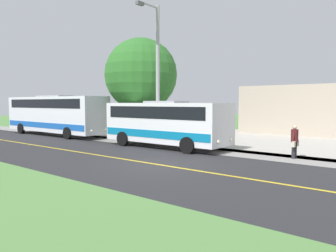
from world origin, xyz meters
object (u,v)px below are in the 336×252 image
object	(u,v)px
shuttle_bus_front	(166,122)
transit_bus_rear	(55,113)
tree_curbside	(141,75)
pedestrian_with_bags	(295,141)
street_light_pole	(157,70)

from	to	relation	value
shuttle_bus_front	transit_bus_rear	world-z (taller)	transit_bus_rear
transit_bus_rear	tree_curbside	world-z (taller)	tree_curbside
transit_bus_rear	tree_curbside	size ratio (longest dim) A/B	1.50
shuttle_bus_front	transit_bus_rear	bearing A→B (deg)	-89.65
pedestrian_with_bags	street_light_pole	bearing A→B (deg)	-86.58
shuttle_bus_front	tree_curbside	xyz separation A→B (m)	(-2.88, -4.79, 3.26)
street_light_pole	pedestrian_with_bags	bearing A→B (deg)	93.42
shuttle_bus_front	street_light_pole	distance (m)	3.42
pedestrian_with_bags	tree_curbside	distance (m)	12.93
shuttle_bus_front	pedestrian_with_bags	size ratio (longest dim) A/B	4.97
transit_bus_rear	street_light_pole	xyz separation A→B (m)	(-0.44, 10.84, 2.97)
tree_curbside	transit_bus_rear	bearing A→B (deg)	-67.43
street_light_pole	tree_curbside	xyz separation A→B (m)	(-2.51, -3.74, 0.03)
pedestrian_with_bags	tree_curbside	bearing A→B (deg)	-99.40
transit_bus_rear	pedestrian_with_bags	world-z (taller)	transit_bus_rear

